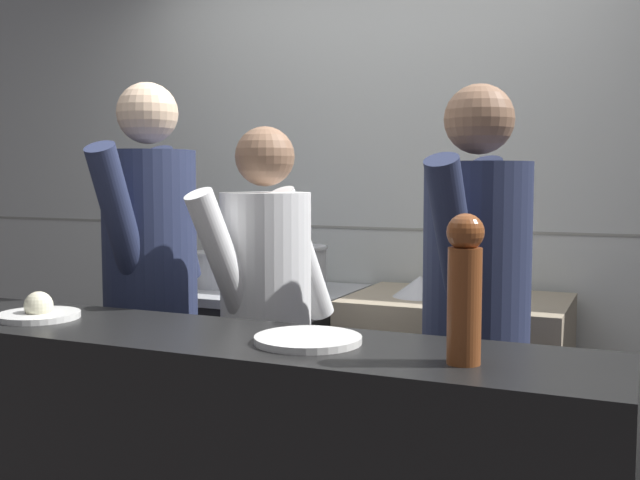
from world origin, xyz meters
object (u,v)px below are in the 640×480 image
object	(u,v)px
plated_dish_appetiser	(308,339)
pepper_mill	(465,286)
mixing_bowl_steel	(420,286)
chef_head_cook	(151,287)
oven_range	(264,379)
plated_dish_main	(39,312)
sauce_pot	(295,268)
chef_line	(476,318)
stock_pot	(216,268)
chefs_knife	(453,300)
chef_sous	(266,325)

from	to	relation	value
plated_dish_appetiser	pepper_mill	bearing A→B (deg)	-7.54
mixing_bowl_steel	chef_head_cook	world-z (taller)	chef_head_cook
oven_range	plated_dish_appetiser	bearing A→B (deg)	-58.03
oven_range	mixing_bowl_steel	bearing A→B (deg)	-3.34
plated_dish_main	sauce_pot	bearing A→B (deg)	82.35
oven_range	chef_head_cook	xyz separation A→B (m)	(-0.09, -0.76, 0.54)
mixing_bowl_steel	chef_line	size ratio (longest dim) A/B	0.14
sauce_pot	pepper_mill	xyz separation A→B (m)	(1.11, -1.43, 0.17)
oven_range	sauce_pot	size ratio (longest dim) A/B	2.78
stock_pot	chef_line	distance (m)	1.57
sauce_pot	chefs_knife	size ratio (longest dim) A/B	0.83
plated_dish_appetiser	chef_line	xyz separation A→B (m)	(0.29, 0.68, -0.04)
oven_range	plated_dish_main	xyz separation A→B (m)	(-0.02, -1.42, 0.56)
sauce_pot	plated_dish_appetiser	bearing A→B (deg)	-63.17
plated_dish_appetiser	sauce_pot	bearing A→B (deg)	116.83
stock_pot	pepper_mill	xyz separation A→B (m)	(1.54, -1.43, 0.20)
stock_pot	oven_range	bearing A→B (deg)	5.55
oven_range	pepper_mill	size ratio (longest dim) A/B	2.51
oven_range	sauce_pot	world-z (taller)	sauce_pot
stock_pot	mixing_bowl_steel	distance (m)	1.03
sauce_pot	chef_sous	size ratio (longest dim) A/B	0.20
chef_sous	plated_dish_main	bearing A→B (deg)	-108.21
plated_dish_main	chef_head_cook	world-z (taller)	chef_head_cook
chefs_knife	pepper_mill	xyz separation A→B (m)	(0.34, -1.33, 0.26)
sauce_pot	chef_head_cook	distance (m)	0.79
sauce_pot	chef_line	distance (m)	1.21
sauce_pot	chef_head_cook	bearing A→B (deg)	-109.14
chefs_knife	chef_head_cook	bearing A→B (deg)	-147.84
plated_dish_main	pepper_mill	size ratio (longest dim) A/B	0.71
sauce_pot	plated_dish_appetiser	distance (m)	1.55
mixing_bowl_steel	pepper_mill	world-z (taller)	pepper_mill
chef_sous	stock_pot	bearing A→B (deg)	149.45
sauce_pot	chef_head_cook	world-z (taller)	chef_head_cook
oven_range	plated_dish_appetiser	distance (m)	1.73
plated_dish_main	chef_sous	bearing A→B (deg)	53.68
sauce_pot	pepper_mill	distance (m)	1.82
mixing_bowl_steel	chef_head_cook	xyz separation A→B (m)	(-0.87, -0.72, 0.04)
mixing_bowl_steel	stock_pot	bearing A→B (deg)	178.81
sauce_pot	chef_line	bearing A→B (deg)	-35.38
plated_dish_appetiser	chef_head_cook	size ratio (longest dim) A/B	0.16
pepper_mill	chef_sous	size ratio (longest dim) A/B	0.22
stock_pot	pepper_mill	world-z (taller)	pepper_mill
pepper_mill	plated_dish_main	bearing A→B (deg)	178.59
stock_pot	chef_line	bearing A→B (deg)	-26.18
stock_pot	chef_head_cook	xyz separation A→B (m)	(0.16, -0.74, 0.02)
chef_head_cook	plated_dish_appetiser	bearing A→B (deg)	-41.10
pepper_mill	chef_line	xyz separation A→B (m)	(-0.12, 0.73, -0.21)
pepper_mill	chef_head_cook	world-z (taller)	chef_head_cook
pepper_mill	oven_range	bearing A→B (deg)	131.60
plated_dish_main	plated_dish_appetiser	size ratio (longest dim) A/B	0.87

